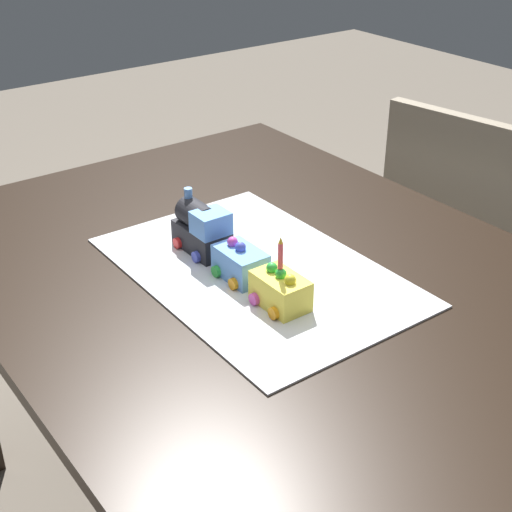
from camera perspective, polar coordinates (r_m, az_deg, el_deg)
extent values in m
cube|color=black|center=(1.39, 1.04, -1.91)|extent=(1.40, 1.00, 0.03)
cube|color=black|center=(2.25, 0.01, 0.14)|extent=(0.07, 0.07, 0.71)
cube|color=gray|center=(2.23, 16.43, 1.05)|extent=(0.46, 0.46, 0.04)
cube|color=gray|center=(1.99, 14.75, 4.92)|extent=(0.40, 0.10, 0.40)
cube|color=gray|center=(2.54, 14.29, -0.99)|extent=(0.04, 0.04, 0.42)
cube|color=gray|center=(2.15, 17.28, -7.38)|extent=(0.04, 0.04, 0.42)
cube|color=gray|center=(2.29, 9.86, -4.06)|extent=(0.04, 0.04, 0.42)
cube|color=silver|center=(1.39, 0.00, -1.15)|extent=(0.60, 0.40, 0.00)
cube|color=#232328|center=(1.45, -4.16, 1.36)|extent=(0.12, 0.06, 0.05)
cylinder|color=#232328|center=(1.44, -4.56, 3.15)|extent=(0.08, 0.05, 0.05)
cube|color=#669EEA|center=(1.40, -3.47, 2.55)|extent=(0.06, 0.06, 0.04)
cylinder|color=#669EEA|center=(1.45, -5.21, 4.65)|extent=(0.02, 0.02, 0.03)
sphere|color=#F4EFCC|center=(1.50, -5.59, 2.59)|extent=(0.02, 0.02, 0.02)
cylinder|color=red|center=(1.47, -6.05, 0.98)|extent=(0.02, 0.01, 0.02)
cylinder|color=#4C59D8|center=(1.42, -4.62, -0.06)|extent=(0.02, 0.01, 0.02)
cylinder|color=green|center=(1.50, -3.70, 1.75)|extent=(0.02, 0.01, 0.02)
cylinder|color=red|center=(1.45, -2.22, 0.75)|extent=(0.02, 0.01, 0.02)
cube|color=#669EEA|center=(1.35, -1.19, -0.59)|extent=(0.10, 0.06, 0.06)
cylinder|color=green|center=(1.37, -3.08, -1.19)|extent=(0.02, 0.01, 0.02)
cylinder|color=orange|center=(1.33, -1.76, -2.15)|extent=(0.02, 0.01, 0.02)
cylinder|color=green|center=(1.40, -0.63, -0.31)|extent=(0.02, 0.01, 0.02)
cylinder|color=red|center=(1.36, 0.72, -1.22)|extent=(0.02, 0.01, 0.02)
sphere|color=#4C59D8|center=(1.34, -1.20, 0.68)|extent=(0.02, 0.02, 0.02)
sphere|color=#D84CB2|center=(1.36, -1.81, 1.08)|extent=(0.02, 0.02, 0.02)
cube|color=#F4E04C|center=(1.27, 1.89, -2.69)|extent=(0.10, 0.06, 0.06)
cylinder|color=#D84CB2|center=(1.28, -0.15, -3.32)|extent=(0.02, 0.01, 0.02)
cylinder|color=orange|center=(1.25, 1.35, -4.41)|extent=(0.02, 0.01, 0.02)
cylinder|color=#4C59D8|center=(1.32, 2.37, -2.33)|extent=(0.02, 0.01, 0.02)
cylinder|color=green|center=(1.28, 3.90, -3.35)|extent=(0.02, 0.01, 0.02)
sphere|color=yellow|center=(1.24, 2.62, -1.84)|extent=(0.02, 0.02, 0.02)
sphere|color=green|center=(1.26, 1.91, -1.37)|extent=(0.02, 0.02, 0.02)
sphere|color=green|center=(1.27, 1.22, -0.92)|extent=(0.02, 0.02, 0.02)
cylinder|color=#F24C59|center=(1.24, 1.88, 0.01)|extent=(0.01, 0.01, 0.05)
cone|color=yellow|center=(1.23, 1.91, 1.23)|extent=(0.01, 0.01, 0.01)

